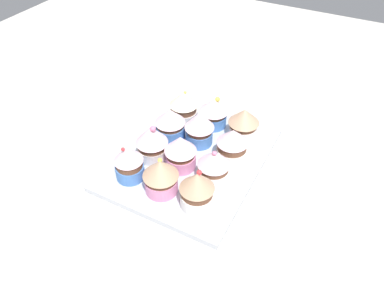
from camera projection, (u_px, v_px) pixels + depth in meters
ground_plane at (192, 165)px, 78.22cm from camera, size 180.00×180.00×3.00cm
baking_tray at (192, 157)px, 76.85cm from camera, size 34.16×26.97×1.20cm
cupcake_0 at (184, 106)px, 83.41cm from camera, size 6.26×6.26×7.17cm
cupcake_1 at (170, 123)px, 78.75cm from camera, size 6.36×6.36×6.94cm
cupcake_2 at (152, 142)px, 73.50cm from camera, size 6.35×6.35×8.01cm
cupcake_3 at (129, 163)px, 69.61cm from camera, size 5.48×5.48×7.38cm
cupcake_4 at (214, 111)px, 81.75cm from camera, size 6.31×6.31×7.18cm
cupcake_5 at (199, 127)px, 76.87cm from camera, size 6.10×6.10×7.68cm
cupcake_6 at (180, 151)px, 71.75cm from camera, size 6.18×6.18×7.24cm
cupcake_7 at (161, 175)px, 66.90cm from camera, size 6.48×6.48×7.46cm
cupcake_8 at (244, 123)px, 78.74cm from camera, size 6.47×6.47×6.86cm
cupcake_9 at (232, 145)px, 73.41cm from camera, size 6.18×6.18×7.18cm
cupcake_10 at (214, 166)px, 69.11cm from camera, size 5.99×5.99×7.24cm
cupcake_11 at (197, 189)px, 64.24cm from camera, size 6.07×6.07×7.86cm
napkin at (230, 88)px, 97.29cm from camera, size 18.28×18.08×0.60cm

